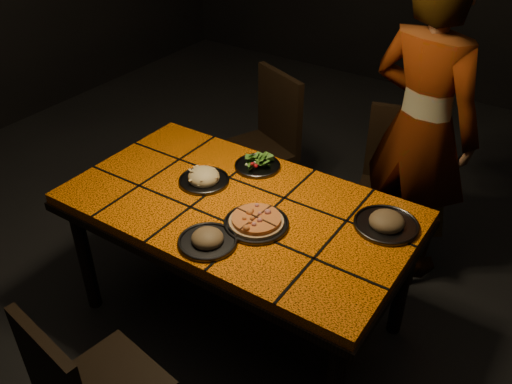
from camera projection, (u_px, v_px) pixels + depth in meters
The scene contains 10 objects.
room_shell at pixel (234, 43), 2.08m from camera, with size 6.04×7.04×3.08m.
dining_table at pixel (238, 216), 2.55m from camera, with size 1.62×0.92×0.75m.
chair_far_left at pixel (265, 137), 3.45m from camera, with size 0.57×0.57×0.96m.
chair_far_right at pixel (398, 179), 3.08m from camera, with size 0.51×0.51×0.92m.
diner at pixel (421, 129), 2.85m from camera, with size 0.64×0.42×1.74m, color brown.
plate_pizza at pixel (256, 222), 2.35m from camera, with size 0.29×0.29×0.04m.
plate_pasta at pixel (204, 178), 2.63m from camera, with size 0.25×0.25×0.08m.
plate_salad at pixel (257, 163), 2.75m from camera, with size 0.23×0.23×0.07m.
plate_mushroom_a at pixel (207, 239), 2.25m from camera, with size 0.25×0.25×0.08m.
plate_mushroom_b at pixel (387, 222), 2.34m from camera, with size 0.28×0.28×0.09m.
Camera 1 is at (1.20, -1.65, 2.19)m, focal length 38.00 mm.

